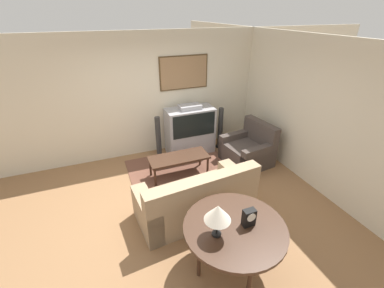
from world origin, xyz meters
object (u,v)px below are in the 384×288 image
object	(u,v)px
coffee_table	(179,159)
mantel_clock	(249,217)
speaker_tower_left	(159,140)
tv	(190,130)
speaker_tower_right	(220,129)
table_lamp	(218,213)
console_table	(235,230)
armchair	(248,150)
couch	(197,199)

from	to	relation	value
coffee_table	mantel_clock	size ratio (longest dim) A/B	5.30
speaker_tower_left	tv	bearing A→B (deg)	3.29
tv	speaker_tower_right	bearing A→B (deg)	-3.29
tv	mantel_clock	world-z (taller)	tv
table_lamp	speaker_tower_left	size ratio (longest dim) A/B	0.42
mantel_clock	console_table	bearing A→B (deg)	168.19
console_table	speaker_tower_right	size ratio (longest dim) A/B	1.23
tv	console_table	world-z (taller)	tv
armchair	speaker_tower_left	size ratio (longest dim) A/B	1.03
tv	console_table	size ratio (longest dim) A/B	0.94
couch	table_lamp	distance (m)	1.39
couch	console_table	bearing A→B (deg)	86.86
tv	table_lamp	xyz separation A→B (m)	(-0.91, -3.18, 0.52)
coffee_table	armchair	bearing A→B (deg)	-2.06
coffee_table	table_lamp	bearing A→B (deg)	-98.16
tv	coffee_table	size ratio (longest dim) A/B	0.98
tv	table_lamp	size ratio (longest dim) A/B	2.74
tv	speaker_tower_left	distance (m)	0.77
console_table	table_lamp	xyz separation A→B (m)	(-0.26, -0.03, 0.39)
table_lamp	speaker_tower_left	xyz separation A→B (m)	(0.14, 3.14, -0.60)
coffee_table	tv	bearing A→B (deg)	56.26
mantel_clock	speaker_tower_right	world-z (taller)	speaker_tower_right
couch	armchair	xyz separation A→B (m)	(1.71, 1.13, -0.02)
speaker_tower_left	speaker_tower_right	size ratio (longest dim) A/B	1.00
console_table	table_lamp	distance (m)	0.47
couch	armchair	bearing A→B (deg)	-151.46
console_table	mantel_clock	bearing A→B (deg)	-11.81
table_lamp	speaker_tower_right	size ratio (longest dim) A/B	0.42
coffee_table	couch	bearing A→B (deg)	-95.02
tv	armchair	world-z (taller)	tv
speaker_tower_right	speaker_tower_left	bearing A→B (deg)	180.00
tv	coffee_table	xyz separation A→B (m)	(-0.57, -0.86, -0.16)
armchair	mantel_clock	world-z (taller)	mantel_clock
speaker_tower_left	coffee_table	bearing A→B (deg)	-76.37
table_lamp	speaker_tower_left	world-z (taller)	table_lamp
tv	coffee_table	world-z (taller)	tv
table_lamp	couch	bearing A→B (deg)	78.61
mantel_clock	speaker_tower_left	distance (m)	3.18
armchair	mantel_clock	distance (m)	2.79
armchair	table_lamp	bearing A→B (deg)	-47.54
armchair	coffee_table	xyz separation A→B (m)	(-1.60, 0.06, 0.10)
couch	coffee_table	world-z (taller)	couch
couch	speaker_tower_left	world-z (taller)	speaker_tower_left
table_lamp	speaker_tower_left	bearing A→B (deg)	87.51
couch	armchair	world-z (taller)	armchair
console_table	speaker_tower_right	world-z (taller)	speaker_tower_right
armchair	console_table	world-z (taller)	armchair
couch	speaker_tower_left	size ratio (longest dim) A/B	1.91
armchair	coffee_table	bearing A→B (deg)	-99.12
console_table	couch	bearing A→B (deg)	91.84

